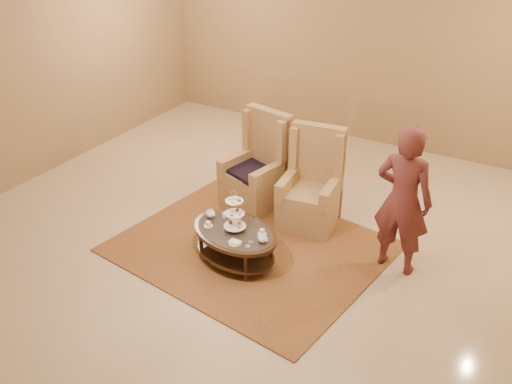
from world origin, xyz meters
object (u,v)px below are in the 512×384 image
Objects in this scene: tea_table at (235,236)px; person at (403,201)px; armchair_left at (258,174)px; armchair_right at (312,192)px.

person is at bearing 41.64° from tea_table.
armchair_left is (-0.46, 1.36, 0.10)m from tea_table.
tea_table is 1.34m from armchair_right.
person is at bearing -25.67° from armchair_right.
armchair_left is at bearing -10.83° from person.
person is at bearing -1.59° from armchair_left.
tea_table is 0.73× the size of person.
tea_table is at bearing 28.99° from person.
person reaches higher than armchair_left.
person is (2.16, -0.52, 0.45)m from armchair_left.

